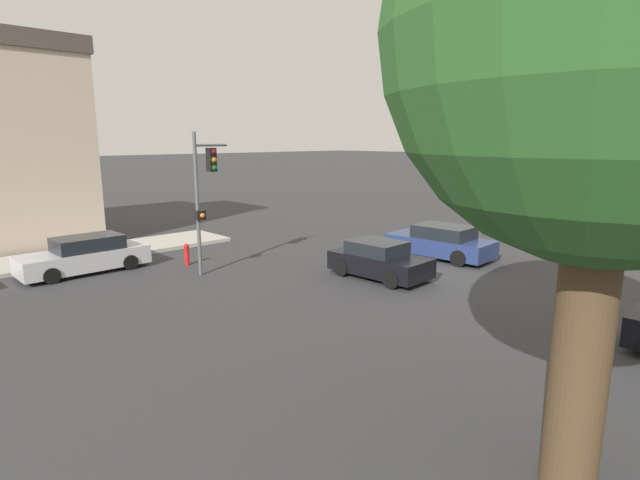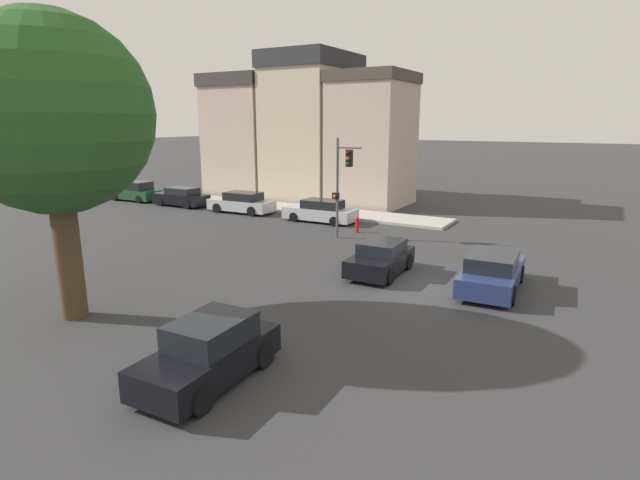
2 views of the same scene
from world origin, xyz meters
TOP-DOWN VIEW (x-y plane):
  - ground_plane at (0.00, 0.00)m, footprint 300.00×300.00m
  - sidewalk_strip at (12.07, 32.49)m, footprint 3.23×60.00m
  - rowhouse_backdrop at (17.53, 16.51)m, footprint 7.78×17.45m
  - street_tree at (-8.83, 9.16)m, footprint 6.11×6.11m
  - traffic_signal at (5.66, 6.71)m, footprint 0.57×1.57m
  - crossing_car_0 at (0.69, 2.26)m, footprint 3.88×2.03m
  - crossing_car_1 at (0.92, -2.26)m, footprint 4.74×2.23m
  - crossing_car_2 at (-9.76, 2.38)m, footprint 4.03×1.97m
  - parked_car_0 at (9.21, 10.10)m, footprint 1.96×4.78m
  - parked_car_1 at (9.24, 16.57)m, footprint 2.03×4.86m
  - parked_car_2 at (9.16, 22.36)m, footprint 1.86×4.55m
  - parked_car_3 at (9.28, 27.59)m, footprint 2.04×4.48m
  - parked_car_4 at (9.23, 32.95)m, footprint 1.89×4.13m
  - fire_hydrant at (7.45, 6.64)m, footprint 0.22×0.22m

SIDE VIEW (x-z plane):
  - ground_plane at x=0.00m, z-range 0.00..0.00m
  - sidewalk_strip at x=12.07m, z-range 0.00..0.17m
  - fire_hydrant at x=7.45m, z-range 0.03..0.95m
  - crossing_car_0 at x=0.69m, z-range -0.03..1.37m
  - parked_car_0 at x=9.21m, z-range -0.04..1.39m
  - parked_car_2 at x=9.16m, z-range -0.03..1.40m
  - parked_car_4 at x=9.23m, z-range -0.04..1.42m
  - parked_car_1 at x=9.24m, z-range -0.04..1.43m
  - crossing_car_1 at x=0.92m, z-range -0.03..1.43m
  - parked_car_3 at x=9.28m, z-range -0.06..1.51m
  - crossing_car_2 at x=-9.76m, z-range -0.05..1.54m
  - traffic_signal at x=5.66m, z-range 0.76..6.23m
  - rowhouse_backdrop at x=17.53m, z-range -0.44..11.19m
  - street_tree at x=-8.83m, z-range 1.69..11.31m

